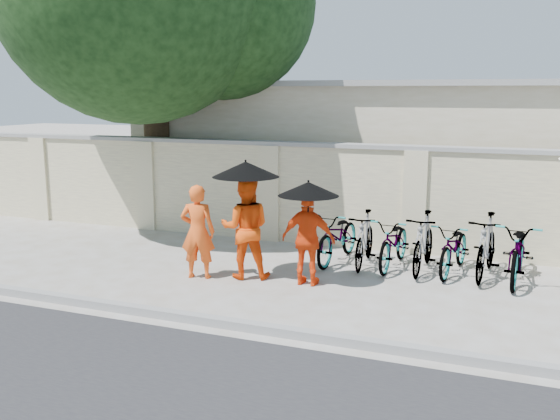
% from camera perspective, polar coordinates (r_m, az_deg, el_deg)
% --- Properties ---
extents(ground, '(80.00, 80.00, 0.00)m').
position_cam_1_polar(ground, '(10.07, -2.32, -7.11)').
color(ground, '#A8A8A8').
extents(kerb, '(40.00, 0.16, 0.12)m').
position_cam_1_polar(kerb, '(8.61, -6.93, -9.93)').
color(kerb, gray).
rests_on(kerb, ground).
extents(compound_wall, '(20.00, 0.30, 2.00)m').
position_cam_1_polar(compound_wall, '(12.48, 7.79, 1.04)').
color(compound_wall, beige).
rests_on(compound_wall, ground).
extents(building_behind, '(14.00, 6.00, 3.20)m').
position_cam_1_polar(building_behind, '(15.95, 14.60, 5.09)').
color(building_behind, beige).
rests_on(building_behind, ground).
extents(monk_left, '(0.65, 0.51, 1.59)m').
position_cam_1_polar(monk_left, '(10.48, -7.53, -1.97)').
color(monk_left, '#FF5919').
rests_on(monk_left, ground).
extents(monk_center, '(1.00, 0.89, 1.72)m').
position_cam_1_polar(monk_center, '(10.40, -3.17, -1.63)').
color(monk_center, '#F94B0B').
rests_on(monk_center, ground).
extents(parasol_center, '(1.10, 1.10, 1.01)m').
position_cam_1_polar(parasol_center, '(10.14, -3.16, 3.74)').
color(parasol_center, black).
rests_on(parasol_center, ground).
extents(monk_right, '(0.89, 0.37, 1.51)m').
position_cam_1_polar(monk_right, '(10.03, 2.61, -2.70)').
color(monk_right, '#EE3E0E').
rests_on(monk_right, ground).
extents(parasol_right, '(0.97, 0.97, 0.84)m').
position_cam_1_polar(parasol_right, '(9.78, 2.61, 1.94)').
color(parasol_right, black).
rests_on(parasol_right, ground).
extents(bike_0, '(0.80, 1.88, 0.96)m').
position_cam_1_polar(bike_0, '(11.50, 5.35, -2.38)').
color(bike_0, slate).
rests_on(bike_0, ground).
extents(bike_1, '(0.56, 1.66, 0.98)m').
position_cam_1_polar(bike_1, '(11.27, 7.74, -2.65)').
color(bike_1, slate).
rests_on(bike_1, ground).
extents(bike_2, '(0.71, 1.78, 0.92)m').
position_cam_1_polar(bike_2, '(11.27, 10.42, -2.90)').
color(bike_2, slate).
rests_on(bike_2, ground).
extents(bike_3, '(0.54, 1.73, 1.03)m').
position_cam_1_polar(bike_3, '(11.10, 12.98, -2.91)').
color(bike_3, slate).
rests_on(bike_3, ground).
extents(bike_4, '(0.82, 1.79, 0.91)m').
position_cam_1_polar(bike_4, '(11.14, 15.67, -3.33)').
color(bike_4, slate).
rests_on(bike_4, ground).
extents(bike_5, '(0.67, 1.82, 1.07)m').
position_cam_1_polar(bike_5, '(11.04, 18.34, -3.17)').
color(bike_5, slate).
rests_on(bike_5, ground).
extents(bike_6, '(0.80, 2.00, 1.03)m').
position_cam_1_polar(bike_6, '(10.97, 21.02, -3.53)').
color(bike_6, slate).
rests_on(bike_6, ground).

